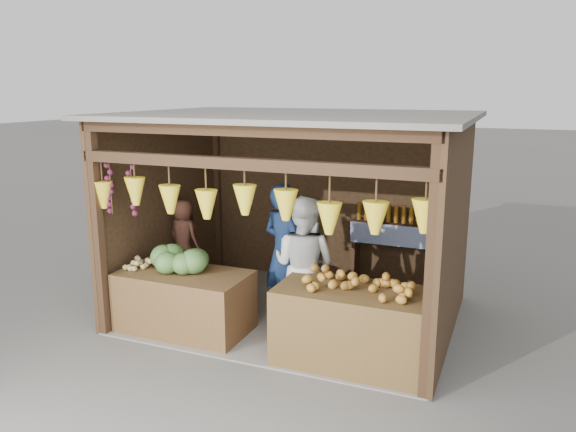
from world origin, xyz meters
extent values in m
plane|color=#514F49|center=(0.00, 0.00, 0.00)|extent=(80.00, 80.00, 0.00)
cube|color=slate|center=(0.00, 0.00, 0.01)|extent=(4.00, 3.00, 0.02)
cube|color=black|center=(0.00, 1.50, 1.30)|extent=(4.00, 0.06, 2.60)
cube|color=black|center=(-2.00, 0.00, 1.30)|extent=(0.06, 3.00, 2.60)
cube|color=black|center=(2.00, 0.00, 1.30)|extent=(0.06, 3.00, 2.60)
cube|color=#605B54|center=(0.00, 0.00, 2.63)|extent=(4.30, 3.30, 0.06)
cube|color=black|center=(-1.94, -1.44, 1.30)|extent=(0.11, 0.11, 2.60)
cube|color=black|center=(1.94, -1.44, 1.30)|extent=(0.11, 0.11, 2.60)
cube|color=black|center=(-1.94, 1.44, 1.30)|extent=(0.11, 0.11, 2.60)
cube|color=black|center=(1.94, 1.44, 1.30)|extent=(0.11, 0.11, 2.60)
cube|color=black|center=(0.00, -1.44, 2.20)|extent=(4.00, 0.12, 0.12)
cube|color=black|center=(0.00, -1.44, 2.54)|extent=(4.00, 0.12, 0.12)
cube|color=#382314|center=(1.05, 1.30, 1.05)|extent=(1.25, 0.30, 0.05)
cube|color=#382314|center=(0.47, 1.30, 0.53)|extent=(0.05, 0.28, 1.05)
cube|color=#382314|center=(1.64, 1.30, 0.53)|extent=(0.05, 0.28, 1.05)
cube|color=blue|center=(1.05, 1.14, 0.92)|extent=(1.25, 0.02, 0.30)
cube|color=#51331B|center=(-1.07, -0.98, 0.38)|extent=(1.59, 0.85, 0.76)
cube|color=#51371B|center=(1.11, -1.03, 0.43)|extent=(1.69, 0.85, 0.86)
cube|color=black|center=(-1.76, 0.11, 0.17)|extent=(0.36, 0.36, 0.33)
imported|color=#112243|center=(-0.06, -0.20, 0.91)|extent=(0.78, 0.66, 1.81)
imported|color=silver|center=(0.30, -0.44, 0.86)|extent=(0.92, 0.77, 1.71)
imported|color=brown|center=(-1.76, 0.11, 0.88)|extent=(0.60, 0.47, 1.09)
camera|label=1|loc=(2.60, -6.53, 2.95)|focal=35.00mm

